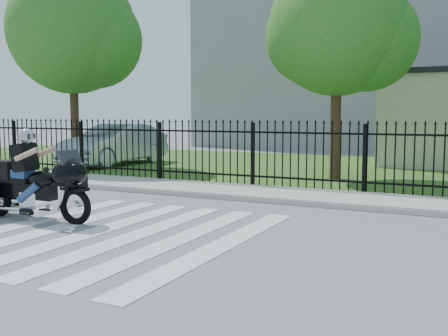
% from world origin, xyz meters
% --- Properties ---
extents(ground, '(120.00, 120.00, 0.00)m').
position_xyz_m(ground, '(0.00, 0.00, 0.00)').
color(ground, slate).
rests_on(ground, ground).
extents(crosswalk, '(5.00, 5.50, 0.01)m').
position_xyz_m(crosswalk, '(0.00, 0.00, 0.01)').
color(crosswalk, silver).
rests_on(crosswalk, ground).
extents(sidewalk, '(40.00, 2.00, 0.12)m').
position_xyz_m(sidewalk, '(0.00, 5.00, 0.06)').
color(sidewalk, '#ADAAA3').
rests_on(sidewalk, ground).
extents(curb, '(40.00, 0.12, 0.12)m').
position_xyz_m(curb, '(0.00, 4.00, 0.06)').
color(curb, '#ADAAA3').
rests_on(curb, ground).
extents(grass_strip, '(40.00, 12.00, 0.02)m').
position_xyz_m(grass_strip, '(0.00, 12.00, 0.01)').
color(grass_strip, '#2B5B1F').
rests_on(grass_strip, ground).
extents(iron_fence, '(26.00, 0.04, 1.80)m').
position_xyz_m(iron_fence, '(0.00, 6.00, 0.90)').
color(iron_fence, black).
rests_on(iron_fence, ground).
extents(tree_left, '(4.80, 4.80, 7.58)m').
position_xyz_m(tree_left, '(-8.50, 8.50, 5.17)').
color(tree_left, '#382316').
rests_on(tree_left, ground).
extents(tree_mid, '(4.20, 4.20, 6.78)m').
position_xyz_m(tree_mid, '(1.50, 9.00, 4.67)').
color(tree_mid, '#382316').
rests_on(tree_mid, ground).
extents(building_tall, '(15.00, 10.00, 12.00)m').
position_xyz_m(building_tall, '(-3.00, 26.00, 6.00)').
color(building_tall, gray).
rests_on(building_tall, ground).
extents(motorcycle_rider, '(2.73, 0.83, 1.81)m').
position_xyz_m(motorcycle_rider, '(-2.23, 0.25, 0.74)').
color(motorcycle_rider, black).
rests_on(motorcycle_rider, ground).
extents(parked_car, '(1.92, 4.99, 1.62)m').
position_xyz_m(parked_car, '(-7.43, 9.55, 0.83)').
color(parked_car, '#9DACC5').
rests_on(parked_car, grass_strip).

